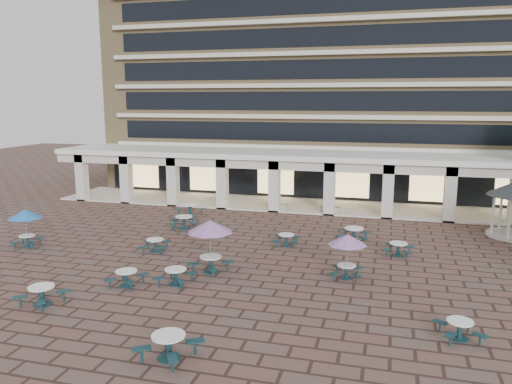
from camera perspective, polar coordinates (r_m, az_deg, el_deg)
ground at (r=26.59m, az=0.49°, el=-8.19°), size 120.00×120.00×0.00m
apartment_building at (r=50.41m, az=8.10°, el=15.07°), size 40.00×15.50×25.20m
retail_arcade at (r=40.07m, az=5.85°, el=2.54°), size 42.00×6.60×4.40m
picnic_table_0 at (r=24.19m, az=-14.58°, el=-9.36°), size 1.73×1.73×0.75m
picnic_table_1 at (r=23.25m, az=-23.29°, el=-10.63°), size 1.99×1.99×0.81m
picnic_table_2 at (r=17.59m, az=-9.95°, el=-16.78°), size 2.21×2.21×0.86m
picnic_table_3 at (r=20.02m, az=22.25°, el=-14.20°), size 1.84×1.84×0.71m
picnic_table_4 at (r=31.99m, az=-24.89°, el=-2.44°), size 1.93×1.93×2.23m
picnic_table_5 at (r=23.91m, az=-9.17°, el=-9.36°), size 1.82×1.82×0.76m
picnic_table_6 at (r=24.80m, az=-5.27°, el=-4.17°), size 2.30×2.30×2.66m
picnic_table_7 at (r=28.85m, az=15.95°, el=-6.18°), size 1.84×1.84×0.74m
picnic_table_8 at (r=29.06m, az=-11.45°, el=-5.86°), size 1.87×1.87×0.73m
picnic_table_9 at (r=33.76m, az=-8.22°, el=-3.32°), size 2.37×2.37×0.86m
picnic_table_10 at (r=29.65m, az=3.49°, el=-5.37°), size 1.63×1.63×0.70m
picnic_table_11 at (r=24.32m, az=10.41°, el=-5.57°), size 1.90×1.90×2.19m
picnic_table_12 at (r=37.54m, az=-7.56°, el=-1.91°), size 2.30×2.30×0.84m
picnic_table_13 at (r=31.00m, az=11.12°, el=-4.66°), size 2.07×2.07×0.86m
planter_left at (r=39.04m, az=2.47°, el=-1.46°), size 1.50×0.60×1.15m
planter_right at (r=38.37m, az=8.34°, el=-1.67°), size 1.50×0.72×1.24m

